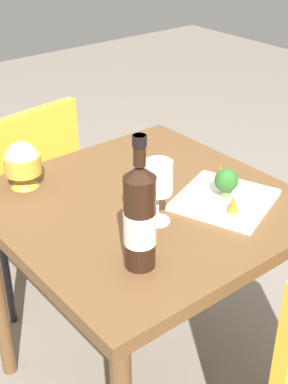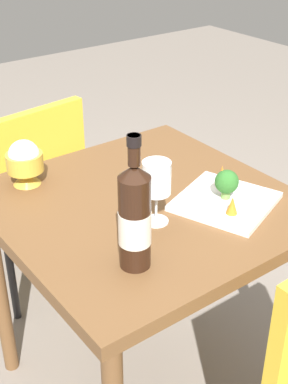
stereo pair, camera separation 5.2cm
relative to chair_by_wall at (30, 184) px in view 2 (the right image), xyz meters
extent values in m
plane|color=gray|center=(-0.66, -0.06, -0.53)|extent=(8.00, 8.00, 0.00)
cube|color=brown|center=(-0.66, -0.06, 0.19)|extent=(0.81, 0.81, 0.04)
cylinder|color=brown|center=(-0.31, -0.40, -0.18)|extent=(0.05, 0.05, 0.70)
cylinder|color=brown|center=(-0.31, 0.29, -0.18)|extent=(0.05, 0.05, 0.70)
cube|color=gold|center=(0.10, 0.01, -0.09)|extent=(0.45, 0.45, 0.02)
cube|color=gold|center=(-0.08, -0.01, 0.12)|extent=(0.09, 0.40, 0.40)
cylinder|color=black|center=(0.29, -0.13, -0.31)|extent=(0.03, 0.03, 0.43)
cylinder|color=black|center=(-0.09, 0.16, -0.31)|extent=(0.03, 0.03, 0.43)
cylinder|color=black|center=(-0.04, -0.18, -0.31)|extent=(0.03, 0.03, 0.43)
cylinder|color=black|center=(-0.89, 0.14, 0.33)|extent=(0.08, 0.08, 0.24)
cone|color=black|center=(-0.89, 0.14, 0.47)|extent=(0.08, 0.08, 0.03)
cylinder|color=black|center=(-0.89, 0.14, 0.52)|extent=(0.03, 0.03, 0.07)
cylinder|color=black|center=(-0.89, 0.14, 0.54)|extent=(0.03, 0.03, 0.02)
cylinder|color=silver|center=(-0.89, 0.14, 0.32)|extent=(0.08, 0.08, 0.08)
cylinder|color=white|center=(-0.77, -0.02, 0.22)|extent=(0.07, 0.07, 0.00)
cylinder|color=white|center=(-0.77, -0.02, 0.26)|extent=(0.01, 0.01, 0.08)
cylinder|color=white|center=(-0.77, -0.02, 0.35)|extent=(0.08, 0.08, 0.09)
cone|color=gold|center=(-0.36, 0.17, 0.24)|extent=(0.08, 0.08, 0.04)
cylinder|color=gold|center=(-0.36, 0.17, 0.29)|extent=(0.11, 0.11, 0.05)
sphere|color=white|center=(-0.36, 0.17, 0.31)|extent=(0.09, 0.09, 0.09)
cube|color=white|center=(-0.81, -0.23, 0.22)|extent=(0.32, 0.32, 0.02)
cylinder|color=#729E4C|center=(-0.81, -0.24, 0.24)|extent=(0.03, 0.03, 0.03)
sphere|color=#2D6B28|center=(-0.81, -0.24, 0.28)|extent=(0.07, 0.07, 0.07)
cone|color=orange|center=(-0.88, -0.19, 0.26)|extent=(0.03, 0.03, 0.05)
cone|color=orange|center=(-0.75, -0.28, 0.26)|extent=(0.03, 0.03, 0.07)
camera|label=1|loc=(-1.70, 0.78, 1.00)|focal=50.54mm
camera|label=2|loc=(-1.73, 0.74, 1.00)|focal=50.54mm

